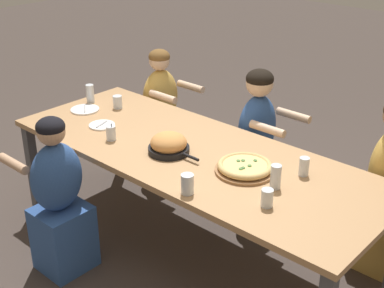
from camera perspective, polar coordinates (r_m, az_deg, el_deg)
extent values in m
plane|color=#423833|center=(3.97, 0.00, -10.99)|extent=(18.00, 18.00, 0.00)
cube|color=tan|center=(3.57, 0.00, -1.01)|extent=(2.68, 1.02, 0.04)
cube|color=#4C4C51|center=(4.40, -16.59, -2.54)|extent=(0.07, 0.07, 0.75)
cube|color=#4C4C51|center=(4.86, -7.72, 1.10)|extent=(0.07, 0.07, 0.75)
cylinder|color=#996B42|center=(3.31, 5.68, -2.80)|extent=(0.37, 0.37, 0.02)
torus|color=#DBB26B|center=(3.30, 5.71, -2.31)|extent=(0.34, 0.34, 0.04)
cylinder|color=#E5C675|center=(3.30, 5.70, -2.41)|extent=(0.29, 0.29, 0.03)
cylinder|color=#4C7A3D|center=(3.27, 6.17, -2.31)|extent=(0.02, 0.02, 0.01)
cylinder|color=#4C7A3D|center=(3.24, 5.48, -2.54)|extent=(0.02, 0.02, 0.01)
cylinder|color=#4C7A3D|center=(3.23, 5.22, -2.65)|extent=(0.02, 0.02, 0.01)
cylinder|color=#4C7A3D|center=(3.33, 5.47, -1.75)|extent=(0.02, 0.02, 0.01)
cylinder|color=#4C7A3D|center=(3.34, 6.77, -1.75)|extent=(0.02, 0.02, 0.01)
cylinder|color=#4C7A3D|center=(3.33, 4.97, -1.78)|extent=(0.02, 0.02, 0.01)
cylinder|color=black|center=(3.53, -2.49, -0.59)|extent=(0.27, 0.27, 0.04)
cylinder|color=black|center=(3.41, -0.09, -1.41)|extent=(0.12, 0.02, 0.02)
ellipsoid|color=#D68E4C|center=(3.51, -2.50, 0.16)|extent=(0.24, 0.24, 0.13)
cylinder|color=white|center=(4.31, -11.35, 3.63)|extent=(0.22, 0.22, 0.01)
cube|color=#B7B7BC|center=(4.30, -11.36, 3.74)|extent=(0.13, 0.10, 0.01)
cylinder|color=white|center=(3.99, -9.59, 2.00)|extent=(0.19, 0.19, 0.01)
cube|color=#B7B7BC|center=(3.99, -9.60, 2.11)|extent=(0.05, 0.13, 0.01)
cylinder|color=silver|center=(3.74, -8.64, 1.17)|extent=(0.07, 0.07, 0.10)
cylinder|color=#1EA8DB|center=(3.74, -8.62, 0.97)|extent=(0.06, 0.06, 0.07)
cylinder|color=black|center=(3.72, -8.50, 1.29)|extent=(0.00, 0.02, 0.13)
cylinder|color=silver|center=(3.05, -0.50, -4.29)|extent=(0.08, 0.08, 0.12)
cylinder|color=black|center=(3.06, -0.50, -4.72)|extent=(0.07, 0.07, 0.07)
cylinder|color=silver|center=(2.96, 8.01, -5.72)|extent=(0.07, 0.07, 0.10)
cylinder|color=black|center=(2.97, 7.99, -6.05)|extent=(0.06, 0.06, 0.06)
cylinder|color=silver|center=(3.13, 8.92, -3.47)|extent=(0.06, 0.06, 0.15)
cylinder|color=black|center=(3.14, 8.89, -3.85)|extent=(0.06, 0.06, 0.10)
cylinder|color=silver|center=(3.31, 11.86, -2.36)|extent=(0.06, 0.06, 0.12)
cylinder|color=silver|center=(3.31, 11.83, -2.65)|extent=(0.05, 0.05, 0.08)
cylinder|color=silver|center=(4.29, -7.95, 4.46)|extent=(0.07, 0.07, 0.10)
cylinder|color=silver|center=(4.30, -7.93, 4.18)|extent=(0.06, 0.06, 0.06)
cylinder|color=silver|center=(4.44, -10.82, 5.30)|extent=(0.06, 0.06, 0.15)
cylinder|color=silver|center=(4.45, -10.80, 5.08)|extent=(0.06, 0.06, 0.11)
cube|color=#2D5193|center=(3.77, -13.49, -9.68)|extent=(0.32, 0.34, 0.46)
ellipsoid|color=#2D5193|center=(3.53, -14.25, -3.44)|extent=(0.24, 0.36, 0.47)
sphere|color=tan|center=(3.39, -14.82, 1.30)|extent=(0.18, 0.18, 0.18)
ellipsoid|color=black|center=(3.38, -14.88, 1.78)|extent=(0.18, 0.18, 0.12)
cylinder|color=tan|center=(3.57, -18.53, -2.00)|extent=(0.28, 0.06, 0.06)
cylinder|color=tan|center=(3.73, -14.07, -0.24)|extent=(0.28, 0.06, 0.06)
cube|color=#2D5193|center=(4.32, 6.62, -4.21)|extent=(0.32, 0.34, 0.46)
ellipsoid|color=#2D5193|center=(4.10, 6.96, 1.76)|extent=(0.24, 0.36, 0.52)
sphere|color=beige|center=(3.98, 7.22, 6.45)|extent=(0.20, 0.20, 0.20)
ellipsoid|color=black|center=(3.96, 7.25, 6.93)|extent=(0.21, 0.21, 0.14)
cylinder|color=beige|center=(4.09, 10.77, 3.03)|extent=(0.28, 0.06, 0.06)
cylinder|color=beige|center=(3.83, 8.05, 1.60)|extent=(0.28, 0.06, 0.06)
cube|color=gold|center=(3.92, 19.20, -9.07)|extent=(0.32, 0.34, 0.46)
cube|color=gold|center=(4.92, -3.25, -0.20)|extent=(0.32, 0.34, 0.46)
ellipsoid|color=gold|center=(4.73, -3.40, 5.05)|extent=(0.24, 0.36, 0.50)
sphere|color=beige|center=(4.63, -3.50, 8.93)|extent=(0.18, 0.18, 0.18)
ellipsoid|color=brown|center=(4.62, -3.51, 9.30)|extent=(0.18, 0.18, 0.13)
cylinder|color=beige|center=(4.68, -0.14, 6.15)|extent=(0.28, 0.06, 0.06)
cylinder|color=beige|center=(4.45, -3.11, 5.05)|extent=(0.28, 0.06, 0.06)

